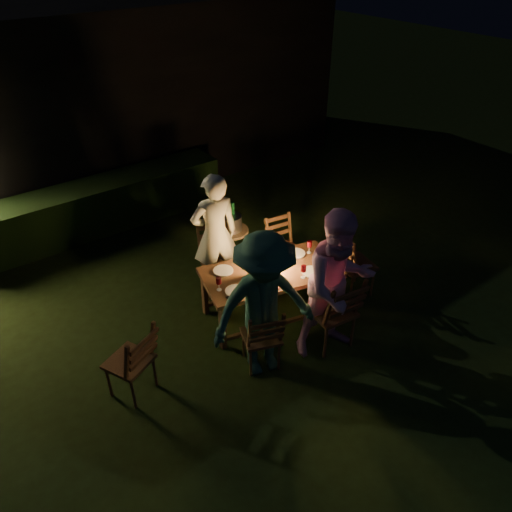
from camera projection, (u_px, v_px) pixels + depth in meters
garden_envelope at (64, 95)px, 9.39m from camera, size 40.00×40.00×3.20m
dining_table at (271, 275)px, 6.21m from camera, size 1.84×1.23×0.70m
chair_near_left at (261, 346)px, 5.68m from camera, size 0.53×0.55×0.91m
chair_near_right at (331, 323)px, 5.93m from camera, size 0.55×0.58×1.08m
chair_far_left at (218, 272)px, 6.85m from camera, size 0.57×0.59×0.99m
chair_far_right at (284, 258)px, 7.17m from camera, size 0.46×0.49×0.91m
chair_end at (353, 274)px, 6.78m from camera, size 0.56×0.53×1.02m
chair_spare at (132, 372)px, 5.33m from camera, size 0.59×0.61×0.98m
person_house_side at (215, 235)px, 6.56m from camera, size 0.72×0.56×1.74m
person_opp_right at (338, 285)px, 5.56m from camera, size 1.05×0.90×1.85m
person_opp_left at (264, 307)px, 5.29m from camera, size 1.29×0.93×1.80m
lantern at (273, 257)px, 6.14m from camera, size 0.16×0.16×0.35m
plate_far_left at (223, 271)px, 6.16m from camera, size 0.25×0.25×0.01m
plate_near_left at (236, 291)px, 5.82m from camera, size 0.25×0.25×0.01m
plate_far_right at (296, 253)px, 6.48m from camera, size 0.25×0.25×0.01m
plate_near_right at (312, 272)px, 6.14m from camera, size 0.25×0.25×0.01m
wineglass_a at (240, 258)px, 6.24m from camera, size 0.06×0.06×0.18m
wineglass_b at (219, 284)px, 5.80m from camera, size 0.06×0.06×0.18m
wineglass_c at (303, 272)px, 6.00m from camera, size 0.06×0.06×0.18m
wineglass_d at (309, 247)px, 6.46m from camera, size 0.06×0.06×0.18m
wineglass_e at (274, 280)px, 5.86m from camera, size 0.06×0.06×0.18m
bottle_table at (252, 266)px, 6.01m from camera, size 0.07×0.07×0.28m
napkin_left at (270, 288)px, 5.87m from camera, size 0.18×0.14×0.01m
napkin_right at (322, 274)px, 6.11m from camera, size 0.18×0.14×0.01m
phone at (232, 296)px, 5.74m from camera, size 0.14×0.07×0.01m
side_table at (232, 234)px, 7.13m from camera, size 0.49×0.49×0.65m
ice_bucket at (231, 223)px, 7.02m from camera, size 0.30×0.30×0.22m
bottle_bucket_a at (230, 222)px, 6.94m from camera, size 0.07×0.07×0.32m
bottle_bucket_b at (232, 218)px, 7.05m from camera, size 0.07×0.07×0.32m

